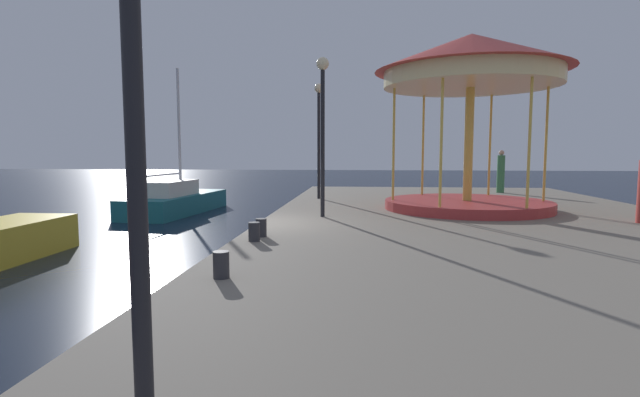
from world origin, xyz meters
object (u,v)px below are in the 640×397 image
carousel (471,79)px  person_mid_promenade (501,173)px  lamp_post_far_end (319,121)px  sailboat_teal (175,200)px  lamp_post_mid_promenade (323,109)px  bollard_south (254,232)px  bollard_center (221,265)px  bollard_north (261,228)px

carousel → person_mid_promenade: carousel is taller
lamp_post_far_end → sailboat_teal: bearing=171.3°
sailboat_teal → lamp_post_far_end: (6.41, -0.98, 3.32)m
lamp_post_mid_promenade → bollard_south: bearing=-105.6°
lamp_post_mid_promenade → lamp_post_far_end: size_ratio=0.99×
carousel → lamp_post_far_end: carousel is taller
sailboat_teal → bollard_center: bearing=-65.3°
carousel → lamp_post_far_end: bearing=147.6°
sailboat_teal → bollard_north: 11.48m
bollard_south → lamp_post_mid_promenade: bearing=74.4°
bollard_center → bollard_south: (-0.18, 2.94, 0.00)m
sailboat_teal → lamp_post_mid_promenade: size_ratio=1.42×
lamp_post_far_end → person_mid_promenade: lamp_post_far_end is taller
bollard_center → bollard_north: 3.51m
bollard_center → lamp_post_mid_promenade: bearing=82.4°
carousel → lamp_post_far_end: 6.20m
carousel → bollard_north: (-5.61, -5.55, -3.99)m
lamp_post_mid_promenade → bollard_south: size_ratio=11.29×
lamp_post_far_end → person_mid_promenade: size_ratio=2.33×
lamp_post_far_end → bollard_south: 9.83m
lamp_post_far_end → bollard_south: size_ratio=11.40×
bollard_center → lamp_post_far_end: bearing=88.6°
carousel → bollard_north: bearing=-135.3°
sailboat_teal → carousel: (11.57, -4.25, 4.41)m
carousel → bollard_center: (-5.45, -9.05, -3.99)m
carousel → bollard_north: 8.84m
lamp_post_mid_promenade → bollard_center: size_ratio=11.29×
carousel → lamp_post_mid_promenade: 5.15m
lamp_post_mid_promenade → person_mid_promenade: (7.48, 9.01, -2.14)m
carousel → bollard_center: carousel is taller
person_mid_promenade → bollard_center: bearing=-117.8°
bollard_north → bollard_south: bearing=-92.9°
bollard_center → bollard_south: bearing=93.6°
lamp_post_mid_promenade → bollard_north: (-1.07, -3.39, -2.87)m
lamp_post_far_end → bollard_south: (-0.49, -9.38, -2.89)m
bollard_center → person_mid_promenade: person_mid_promenade is taller
lamp_post_mid_promenade → lamp_post_far_end: (-0.62, 5.43, 0.02)m
carousel → bollard_south: 9.22m
carousel → bollard_south: carousel is taller
bollard_south → person_mid_promenade: person_mid_promenade is taller
bollard_center → person_mid_promenade: 18.00m
bollard_north → person_mid_promenade: size_ratio=0.20×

